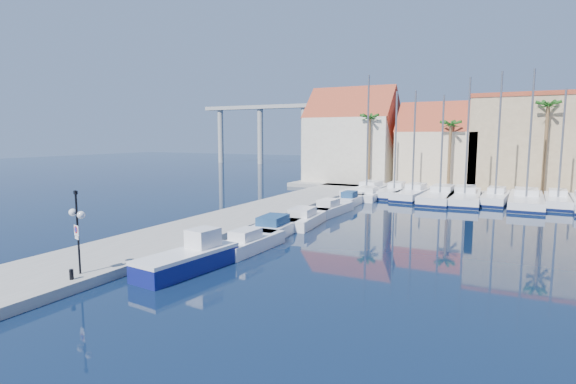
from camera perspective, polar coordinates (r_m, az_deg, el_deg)
name	(u,v)px	position (r m, az deg, el deg)	size (l,w,h in m)	color
ground	(215,300)	(20.15, -9.22, -13.38)	(260.00, 260.00, 0.00)	black
quay_west	(224,222)	(35.74, -8.11, -3.84)	(6.00, 77.00, 0.50)	gray
shore_north	(504,189)	(63.54, 25.70, 0.33)	(54.00, 16.00, 0.50)	gray
lamp_post	(77,219)	(23.31, -25.22, -3.17)	(1.32, 0.66, 4.01)	black
bollard	(71,274)	(23.08, -25.80, -9.41)	(0.19, 0.19, 0.48)	black
fishing_boat	(190,258)	(24.23, -12.37, -8.19)	(2.66, 6.11, 2.07)	navy
motorboat_west_0	(250,242)	(27.92, -4.87, -6.38)	(1.96, 5.60, 1.40)	white
motorboat_west_1	(276,226)	(32.58, -1.48, -4.39)	(2.89, 7.30, 1.40)	white
motorboat_west_2	(305,218)	(36.00, 2.17, -3.28)	(2.97, 7.29, 1.40)	white
motorboat_west_3	(331,208)	(40.74, 5.45, -2.08)	(2.27, 6.17, 1.40)	white
motorboat_west_4	(351,199)	(46.66, 7.96, -0.94)	(1.94, 5.56, 1.40)	white
motorboat_west_5	(369,194)	(51.18, 10.28, -0.27)	(2.71, 7.26, 1.40)	white
sailboat_0	(368,190)	(54.17, 10.17, 0.24)	(3.58, 10.66, 13.91)	white
sailboat_1	(395,191)	(53.84, 13.44, 0.11)	(2.67, 8.90, 11.98)	white
sailboat_2	(414,193)	(52.63, 15.68, -0.14)	(3.33, 9.91, 11.89)	white
sailboat_3	(441,196)	(51.47, 18.85, -0.45)	(3.30, 11.60, 11.24)	white
sailboat_4	(465,196)	(51.58, 21.54, -0.53)	(3.63, 11.64, 12.98)	white
sailboat_5	(496,197)	(52.01, 24.87, -0.58)	(2.90, 8.96, 13.49)	white
sailboat_6	(526,200)	(51.56, 27.97, -0.87)	(3.28, 11.97, 13.48)	white
sailboat_7	(558,200)	(52.60, 31.04, -0.90)	(2.61, 8.88, 11.55)	white
building_0	(352,139)	(65.69, 8.18, 6.66)	(12.30, 9.00, 13.50)	beige
building_1	(439,149)	(62.87, 18.60, 5.22)	(10.30, 8.00, 11.00)	beige
building_2	(534,142)	(63.19, 28.73, 5.60)	(14.20, 10.20, 11.50)	#A08862
palm_0	(370,120)	(59.74, 10.33, 9.02)	(2.60, 2.60, 10.15)	brown
palm_1	(451,126)	(57.63, 19.96, 7.85)	(2.60, 2.60, 9.15)	brown
palm_2	(548,108)	(57.30, 30.13, 9.20)	(2.60, 2.60, 11.15)	brown
viaduct	(285,122)	(109.46, -0.39, 8.87)	(48.00, 2.20, 14.45)	#9E9E99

